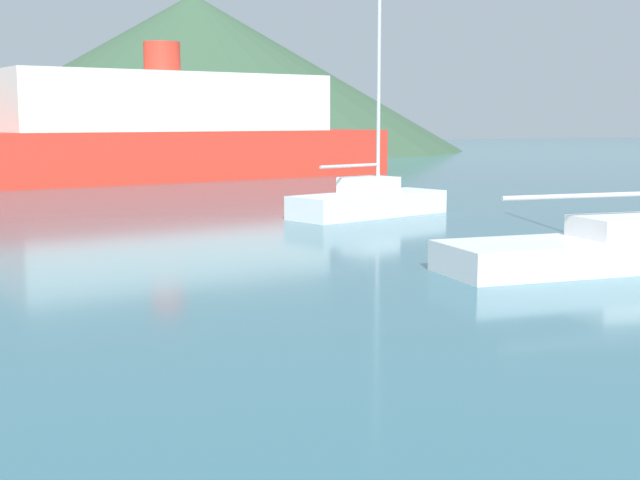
# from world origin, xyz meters

# --- Properties ---
(sailboat_inner) EXTENTS (5.77, 3.59, 8.13)m
(sailboat_inner) POSITION_xyz_m (5.97, 26.92, 0.50)
(sailboat_inner) COLOR white
(sailboat_inner) RESTS_ON ground_plane
(sailboat_middle) EXTENTS (8.79, 2.32, 8.22)m
(sailboat_middle) POSITION_xyz_m (7.21, 15.99, 0.42)
(sailboat_middle) COLOR white
(sailboat_middle) RESTS_ON ground_plane
(ferry_distant) EXTENTS (24.87, 12.82, 6.98)m
(ferry_distant) POSITION_xyz_m (3.57, 47.39, 2.37)
(ferry_distant) COLOR red
(ferry_distant) RESTS_ON ground_plane
(hill_central) EXTENTS (53.02, 53.02, 15.20)m
(hill_central) POSITION_xyz_m (15.17, 89.16, 7.60)
(hill_central) COLOR #38563D
(hill_central) RESTS_ON ground_plane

